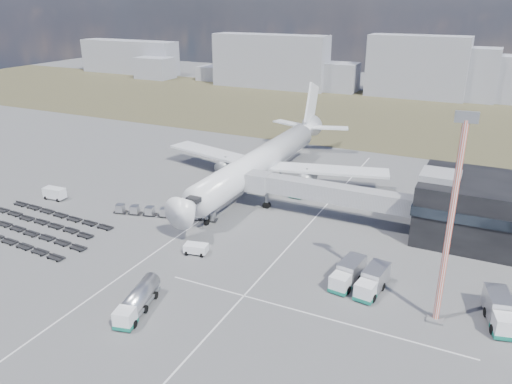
% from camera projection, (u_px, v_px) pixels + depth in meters
% --- Properties ---
extents(ground, '(420.00, 420.00, 0.00)m').
position_uv_depth(ground, '(177.00, 246.00, 79.36)').
color(ground, '#565659').
rests_on(ground, ground).
extents(grass_strip, '(420.00, 90.00, 0.01)m').
position_uv_depth(grass_strip, '(359.00, 113.00, 171.59)').
color(grass_strip, '#47482B').
rests_on(grass_strip, ground).
extents(lane_markings, '(47.12, 110.00, 0.01)m').
position_uv_depth(lane_markings, '(241.00, 251.00, 77.90)').
color(lane_markings, silver).
rests_on(lane_markings, ground).
extents(jet_bridge, '(30.30, 3.80, 7.05)m').
position_uv_depth(jet_bridge, '(316.00, 191.00, 88.19)').
color(jet_bridge, '#939399').
rests_on(jet_bridge, ground).
extents(airliner, '(51.59, 64.53, 17.62)m').
position_uv_depth(airliner, '(264.00, 159.00, 104.58)').
color(airliner, white).
rests_on(airliner, ground).
extents(skyline, '(299.11, 23.53, 23.90)m').
position_uv_depth(skyline, '(368.00, 69.00, 204.33)').
color(skyline, '#9394A1').
rests_on(skyline, ground).
extents(fuel_tanker, '(4.40, 9.56, 3.00)m').
position_uv_depth(fuel_tanker, '(138.00, 301.00, 62.46)').
color(fuel_tanker, white).
rests_on(fuel_tanker, ground).
extents(pushback_tug, '(3.88, 2.68, 1.57)m').
position_uv_depth(pushback_tug, '(196.00, 249.00, 76.82)').
color(pushback_tug, white).
rests_on(pushback_tug, ground).
extents(utility_van, '(4.46, 2.20, 2.32)m').
position_uv_depth(utility_van, '(55.00, 194.00, 97.59)').
color(utility_van, white).
rests_on(utility_van, ground).
extents(catering_truck, '(2.56, 6.23, 2.86)m').
position_uv_depth(catering_truck, '(300.00, 187.00, 99.92)').
color(catering_truck, white).
rests_on(catering_truck, ground).
extents(service_trucks_near, '(6.98, 8.01, 2.93)m').
position_uv_depth(service_trucks_near, '(360.00, 277.00, 67.52)').
color(service_trucks_near, white).
rests_on(service_trucks_near, ground).
extents(uld_row, '(19.34, 6.17, 1.52)m').
position_uv_depth(uld_row, '(165.00, 212.00, 89.66)').
color(uld_row, black).
rests_on(uld_row, ground).
extents(baggage_dollies, '(29.07, 14.16, 0.65)m').
position_uv_depth(baggage_dollies, '(31.00, 226.00, 85.63)').
color(baggage_dollies, black).
rests_on(baggage_dollies, ground).
extents(floodlight_mast, '(2.45, 2.00, 25.89)m').
position_uv_depth(floodlight_mast, '(450.00, 224.00, 56.51)').
color(floodlight_mast, red).
rests_on(floodlight_mast, ground).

